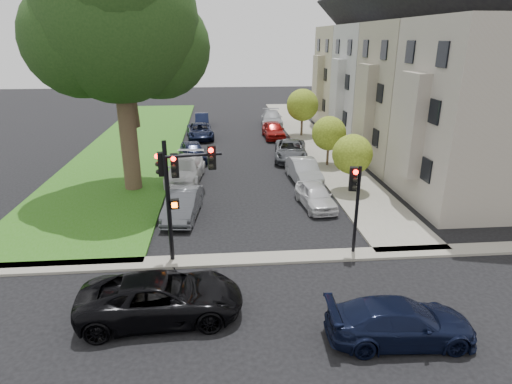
{
  "coord_description": "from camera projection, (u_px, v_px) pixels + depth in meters",
  "views": [
    {
      "loc": [
        -1.68,
        -14.11,
        8.95
      ],
      "look_at": [
        0.0,
        5.0,
        2.0
      ],
      "focal_mm": 30.0,
      "sensor_mm": 36.0,
      "label": 1
    }
  ],
  "objects": [
    {
      "name": "small_tree_b",
      "position": [
        329.0,
        133.0,
        30.71
      ],
      "size": [
        2.46,
        2.46,
        3.7
      ],
      "color": "#423327",
      "rests_on": "ground"
    },
    {
      "name": "small_tree_a",
      "position": [
        352.0,
        154.0,
        25.45
      ],
      "size": [
        2.4,
        2.4,
        3.6
      ],
      "color": "#423327",
      "rests_on": "ground"
    },
    {
      "name": "house_c",
      "position": [
        382.0,
        62.0,
        36.61
      ],
      "size": [
        7.7,
        7.55,
        15.97
      ],
      "color": "silver",
      "rests_on": "ground"
    },
    {
      "name": "traffic_signal_main",
      "position": [
        177.0,
        180.0,
        16.99
      ],
      "size": [
        2.56,
        0.67,
        5.23
      ],
      "color": "black",
      "rests_on": "ground"
    },
    {
      "name": "car_parked_0",
      "position": [
        316.0,
        196.0,
        23.76
      ],
      "size": [
        1.96,
        4.04,
        1.33
      ],
      "primitive_type": "imported",
      "rotation": [
        0.0,
        0.0,
        0.1
      ],
      "color": "silver",
      "rests_on": "ground"
    },
    {
      "name": "car_parked_2",
      "position": [
        291.0,
        150.0,
        33.01
      ],
      "size": [
        3.15,
        5.56,
        1.46
      ],
      "primitive_type": "imported",
      "rotation": [
        0.0,
        0.0,
        -0.14
      ],
      "color": "#3F4247",
      "rests_on": "ground"
    },
    {
      "name": "car_parked_1",
      "position": [
        304.0,
        171.0,
        27.97
      ],
      "size": [
        1.85,
        4.58,
        1.48
      ],
      "primitive_type": "imported",
      "rotation": [
        0.0,
        0.0,
        0.06
      ],
      "color": "#999BA0",
      "rests_on": "ground"
    },
    {
      "name": "sidewalk_right",
      "position": [
        311.0,
        140.0,
        39.42
      ],
      "size": [
        3.5,
        44.0,
        0.12
      ],
      "primitive_type": "cube",
      "color": "gray",
      "rests_on": "ground"
    },
    {
      "name": "car_parked_4",
      "position": [
        272.0,
        119.0,
        45.71
      ],
      "size": [
        2.57,
        5.5,
        1.55
      ],
      "primitive_type": "imported",
      "rotation": [
        0.0,
        0.0,
        -0.07
      ],
      "color": "#999BA0",
      "rests_on": "ground"
    },
    {
      "name": "house_b",
      "position": [
        422.0,
        68.0,
        29.59
      ],
      "size": [
        7.7,
        7.55,
        15.97
      ],
      "color": "gray",
      "rests_on": "ground"
    },
    {
      "name": "house_a",
      "position": [
        485.0,
        78.0,
        22.56
      ],
      "size": [
        7.7,
        7.55,
        15.97
      ],
      "color": "gray",
      "rests_on": "ground"
    },
    {
      "name": "ground",
      "position": [
        267.0,
        285.0,
        16.41
      ],
      "size": [
        140.0,
        140.0,
        0.0
      ],
      "primitive_type": "plane",
      "color": "black",
      "rests_on": "ground"
    },
    {
      "name": "car_parked_7",
      "position": [
        193.0,
        152.0,
        32.65
      ],
      "size": [
        2.51,
        4.55,
        1.47
      ],
      "primitive_type": "imported",
      "rotation": [
        0.0,
        0.0,
        0.19
      ],
      "color": "black",
      "rests_on": "ground"
    },
    {
      "name": "car_parked_5",
      "position": [
        183.0,
        204.0,
        22.37
      ],
      "size": [
        2.02,
        4.56,
        1.46
      ],
      "primitive_type": "imported",
      "rotation": [
        0.0,
        0.0,
        -0.11
      ],
      "color": "#3F4247",
      "rests_on": "ground"
    },
    {
      "name": "sidewalk_cross",
      "position": [
        262.0,
        258.0,
        18.26
      ],
      "size": [
        60.0,
        1.0,
        0.12
      ],
      "primitive_type": "cube",
      "color": "gray",
      "rests_on": "ground"
    },
    {
      "name": "car_parked_3",
      "position": [
        274.0,
        130.0,
        40.05
      ],
      "size": [
        1.94,
        4.61,
        1.56
      ],
      "primitive_type": "imported",
      "rotation": [
        0.0,
        0.0,
        0.02
      ],
      "color": "maroon",
      "rests_on": "ground"
    },
    {
      "name": "small_tree_c",
      "position": [
        302.0,
        105.0,
        40.03
      ],
      "size": [
        2.99,
        2.99,
        4.49
      ],
      "color": "#423327",
      "rests_on": "ground"
    },
    {
      "name": "eucalyptus",
      "position": [
        116.0,
        22.0,
        23.4
      ],
      "size": [
        10.1,
        9.16,
        14.3
      ],
      "color": "#423327",
      "rests_on": "ground"
    },
    {
      "name": "traffic_signal_secondary",
      "position": [
        355.0,
        194.0,
        17.83
      ],
      "size": [
        0.54,
        0.43,
        3.99
      ],
      "color": "black",
      "rests_on": "ground"
    },
    {
      "name": "car_parked_9",
      "position": [
        202.0,
        120.0,
        45.73
      ],
      "size": [
        1.56,
        4.05,
        1.32
      ],
      "primitive_type": "imported",
      "rotation": [
        0.0,
        0.0,
        0.04
      ],
      "color": "black",
      "rests_on": "ground"
    },
    {
      "name": "car_parked_8",
      "position": [
        200.0,
        131.0,
        39.98
      ],
      "size": [
        2.79,
        5.21,
        1.39
      ],
      "primitive_type": "imported",
      "rotation": [
        0.0,
        0.0,
        0.1
      ],
      "color": "black",
      "rests_on": "ground"
    },
    {
      "name": "grass_strip",
      "position": [
        137.0,
        143.0,
        38.12
      ],
      "size": [
        8.0,
        44.0,
        0.12
      ],
      "primitive_type": "cube",
      "color": "#265F10",
      "rests_on": "ground"
    },
    {
      "name": "car_parked_6",
      "position": [
        186.0,
        169.0,
        28.18
      ],
      "size": [
        2.68,
        5.5,
        1.54
      ],
      "primitive_type": "imported",
      "rotation": [
        0.0,
        0.0,
        -0.1
      ],
      "color": "silver",
      "rests_on": "ground"
    },
    {
      "name": "car_cross_near",
      "position": [
        161.0,
        297.0,
        14.32
      ],
      "size": [
        5.58,
        2.82,
        1.51
      ],
      "primitive_type": "imported",
      "rotation": [
        0.0,
        0.0,
        1.63
      ],
      "color": "black",
      "rests_on": "ground"
    },
    {
      "name": "car_cross_far",
      "position": [
        400.0,
        322.0,
        13.22
      ],
      "size": [
        4.68,
        2.07,
        1.34
      ],
      "primitive_type": "imported",
      "rotation": [
        0.0,
        0.0,
        1.53
      ],
      "color": "black",
      "rests_on": "ground"
    },
    {
      "name": "house_d",
      "position": [
        355.0,
        58.0,
        43.63
      ],
      "size": [
        7.7,
        7.55,
        15.97
      ],
      "color": "gray",
      "rests_on": "ground"
    }
  ]
}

